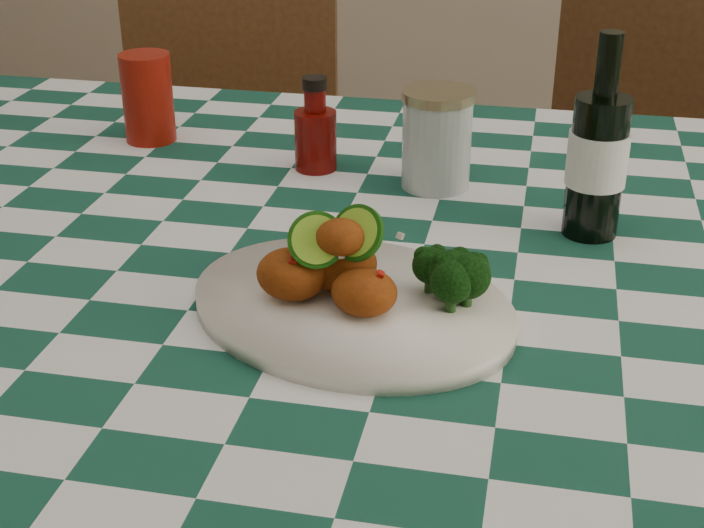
% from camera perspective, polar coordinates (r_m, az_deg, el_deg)
% --- Properties ---
extents(dining_table, '(1.66, 1.06, 0.79)m').
position_cam_1_polar(dining_table, '(1.32, -0.89, -14.01)').
color(dining_table, '#144736').
rests_on(dining_table, ground).
extents(plate, '(0.39, 0.35, 0.02)m').
position_cam_1_polar(plate, '(0.94, 0.00, -2.50)').
color(plate, white).
rests_on(plate, dining_table).
extents(fried_chicken_pile, '(0.13, 0.09, 0.08)m').
position_cam_1_polar(fried_chicken_pile, '(0.92, -0.54, 0.29)').
color(fried_chicken_pile, '#8E370D').
rests_on(fried_chicken_pile, plate).
extents(broccoli_side, '(0.07, 0.07, 0.05)m').
position_cam_1_polar(broccoli_side, '(0.92, 5.73, -0.80)').
color(broccoli_side, black).
rests_on(broccoli_side, plate).
extents(red_tumbler, '(0.09, 0.09, 0.12)m').
position_cam_1_polar(red_tumbler, '(1.41, -11.80, 9.45)').
color(red_tumbler, maroon).
rests_on(red_tumbler, dining_table).
extents(ketchup_bottle, '(0.07, 0.07, 0.12)m').
position_cam_1_polar(ketchup_bottle, '(1.28, -2.15, 8.15)').
color(ketchup_bottle, '#620804').
rests_on(ketchup_bottle, dining_table).
extents(mason_jar, '(0.11, 0.11, 0.12)m').
position_cam_1_polar(mason_jar, '(1.22, 4.95, 7.25)').
color(mason_jar, '#B2BCBA').
rests_on(mason_jar, dining_table).
extents(beer_bottle, '(0.08, 0.08, 0.23)m').
position_cam_1_polar(beer_bottle, '(1.10, 14.22, 7.16)').
color(beer_bottle, black).
rests_on(beer_bottle, dining_table).
extents(wooden_chair_left, '(0.48, 0.50, 0.94)m').
position_cam_1_polar(wooden_chair_left, '(1.95, -7.73, 2.86)').
color(wooden_chair_left, '#472814').
rests_on(wooden_chair_left, ground).
extents(wooden_chair_right, '(0.59, 0.60, 0.97)m').
position_cam_1_polar(wooden_chair_right, '(1.91, 14.87, 2.01)').
color(wooden_chair_right, '#472814').
rests_on(wooden_chair_right, ground).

